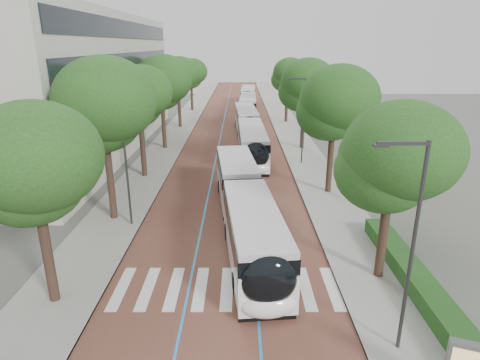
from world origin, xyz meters
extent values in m
plane|color=#51544C|center=(0.00, 0.00, 0.00)|extent=(160.00, 160.00, 0.00)
cube|color=brown|center=(0.00, 40.00, 0.01)|extent=(11.00, 140.00, 0.02)
cube|color=gray|center=(-7.50, 40.00, 0.06)|extent=(4.00, 140.00, 0.12)
cube|color=gray|center=(7.50, 40.00, 0.06)|extent=(4.00, 140.00, 0.12)
cube|color=gray|center=(-5.60, 40.00, 0.06)|extent=(0.20, 140.00, 0.14)
cube|color=gray|center=(5.60, 40.00, 0.06)|extent=(0.20, 140.00, 0.14)
cube|color=silver|center=(-4.80, 1.00, 0.03)|extent=(0.55, 3.60, 0.01)
cube|color=silver|center=(-3.55, 1.00, 0.03)|extent=(0.55, 3.60, 0.01)
cube|color=silver|center=(-2.30, 1.00, 0.03)|extent=(0.55, 3.60, 0.01)
cube|color=silver|center=(-1.05, 1.00, 0.03)|extent=(0.55, 3.60, 0.01)
cube|color=silver|center=(0.20, 1.00, 0.03)|extent=(0.55, 3.60, 0.01)
cube|color=silver|center=(1.45, 1.00, 0.03)|extent=(0.55, 3.60, 0.01)
cube|color=silver|center=(2.70, 1.00, 0.03)|extent=(0.55, 3.60, 0.01)
cube|color=silver|center=(3.95, 1.00, 0.03)|extent=(0.55, 3.60, 0.01)
cube|color=silver|center=(5.20, 1.00, 0.03)|extent=(0.55, 3.60, 0.01)
cube|color=#2A83D2|center=(-1.60, 40.00, 0.02)|extent=(0.12, 126.00, 0.01)
cube|color=#2A83D2|center=(1.60, 40.00, 0.02)|extent=(0.12, 126.00, 0.01)
cube|color=#A3A197|center=(-19.50, 28.00, 7.00)|extent=(18.00, 40.00, 14.00)
cube|color=black|center=(-10.45, 28.00, 3.00)|extent=(0.12, 38.00, 1.60)
cube|color=black|center=(-10.45, 28.00, 6.20)|extent=(0.12, 38.00, 1.60)
cube|color=black|center=(-10.45, 28.00, 9.40)|extent=(0.12, 38.00, 1.60)
cube|color=black|center=(-10.45, 28.00, 12.40)|extent=(0.12, 38.00, 1.60)
cube|color=#194718|center=(9.10, 0.00, 0.52)|extent=(1.20, 14.00, 0.80)
cylinder|color=#323235|center=(6.80, -3.00, 4.12)|extent=(0.14, 0.14, 8.00)
cube|color=#323235|center=(6.00, -3.00, 8.02)|extent=(1.70, 0.12, 0.12)
cube|color=#323235|center=(5.30, -3.00, 7.94)|extent=(0.50, 0.20, 0.10)
cylinder|color=#323235|center=(6.80, 22.00, 4.12)|extent=(0.14, 0.14, 8.00)
cube|color=#323235|center=(6.00, 22.00, 8.02)|extent=(1.70, 0.12, 0.12)
cube|color=#323235|center=(5.30, 22.00, 7.94)|extent=(0.50, 0.20, 0.10)
cylinder|color=#323235|center=(-6.10, 8.00, 4.12)|extent=(0.14, 0.14, 8.00)
cylinder|color=black|center=(-7.50, 0.00, 2.20)|extent=(0.44, 0.44, 4.41)
ellipsoid|color=#1B4817|center=(-7.50, 0.00, 6.21)|extent=(5.23, 5.23, 4.45)
cylinder|color=black|center=(-7.50, 9.00, 2.57)|extent=(0.44, 0.44, 5.14)
ellipsoid|color=#1B4817|center=(-7.50, 9.00, 7.25)|extent=(6.12, 6.12, 5.20)
cylinder|color=black|center=(-7.50, 18.00, 2.39)|extent=(0.44, 0.44, 4.78)
ellipsoid|color=#1B4817|center=(-7.50, 18.00, 6.73)|extent=(5.11, 5.11, 4.35)
cylinder|color=black|center=(-7.50, 28.00, 2.45)|extent=(0.44, 0.44, 4.90)
ellipsoid|color=#1B4817|center=(-7.50, 28.00, 6.90)|extent=(6.07, 6.07, 5.16)
cylinder|color=black|center=(-7.50, 40.00, 2.39)|extent=(0.44, 0.44, 4.78)
ellipsoid|color=#1B4817|center=(-7.50, 40.00, 6.73)|extent=(5.17, 5.17, 4.40)
cylinder|color=black|center=(-7.50, 55.00, 2.14)|extent=(0.44, 0.44, 4.28)
ellipsoid|color=#1B4817|center=(-7.50, 55.00, 6.03)|extent=(5.12, 5.12, 4.35)
cylinder|color=black|center=(7.70, 2.00, 2.11)|extent=(0.44, 0.44, 4.22)
ellipsoid|color=#1B4817|center=(7.70, 2.00, 5.94)|extent=(5.26, 5.26, 4.47)
cylinder|color=black|center=(7.70, 14.00, 2.38)|extent=(0.44, 0.44, 4.76)
ellipsoid|color=#1B4817|center=(7.70, 14.00, 6.71)|extent=(5.74, 5.74, 4.88)
cylinder|color=black|center=(7.70, 28.00, 2.36)|extent=(0.44, 0.44, 4.72)
ellipsoid|color=#1B4817|center=(7.70, 28.00, 6.66)|extent=(5.83, 5.83, 4.96)
cylinder|color=black|center=(7.70, 44.00, 2.35)|extent=(0.44, 0.44, 4.69)
ellipsoid|color=#1B4817|center=(7.70, 44.00, 6.62)|extent=(4.85, 4.85, 4.13)
cylinder|color=black|center=(1.01, 8.19, 1.77)|extent=(2.38, 1.13, 2.30)
cube|color=white|center=(1.53, 3.09, 1.26)|extent=(3.42, 9.56, 1.82)
cube|color=black|center=(1.53, 3.09, 2.40)|extent=(3.44, 9.38, 0.97)
cube|color=#B9B9BC|center=(1.53, 3.09, 3.04)|extent=(3.35, 9.37, 0.31)
cube|color=black|center=(1.53, 3.09, 0.17)|extent=(3.34, 9.19, 0.35)
cube|color=white|center=(0.58, 12.49, 1.26)|extent=(3.26, 7.95, 1.82)
cube|color=black|center=(0.58, 12.49, 2.40)|extent=(3.29, 7.80, 0.97)
cube|color=#B9B9BC|center=(0.58, 12.49, 3.04)|extent=(3.20, 7.79, 0.31)
cube|color=black|center=(0.58, 12.49, 0.17)|extent=(3.18, 7.64, 0.35)
ellipsoid|color=black|center=(1.98, -1.42, 2.00)|extent=(2.45, 1.33, 2.28)
ellipsoid|color=white|center=(1.99, -1.47, 0.86)|extent=(2.44, 1.23, 1.14)
cylinder|color=black|center=(0.63, 0.70, 0.50)|extent=(0.40, 1.02, 1.00)
cylinder|color=black|center=(2.88, 0.93, 0.50)|extent=(0.40, 1.02, 1.00)
cylinder|color=black|center=(-0.71, 14.04, 0.50)|extent=(0.40, 1.02, 1.00)
cylinder|color=black|center=(1.54, 14.26, 0.50)|extent=(0.40, 1.02, 1.00)
cylinder|color=black|center=(0.10, 6.04, 0.50)|extent=(0.40, 1.02, 1.00)
cylinder|color=black|center=(2.34, 6.26, 0.50)|extent=(0.40, 1.02, 1.00)
cube|color=white|center=(2.03, 23.54, 1.26)|extent=(2.80, 12.06, 1.82)
cube|color=black|center=(2.03, 23.54, 2.40)|extent=(2.84, 11.82, 0.97)
cube|color=#B9B9BC|center=(2.03, 23.54, 3.04)|extent=(2.75, 11.82, 0.31)
cube|color=black|center=(2.03, 23.54, 0.17)|extent=(2.74, 11.58, 0.35)
ellipsoid|color=black|center=(2.18, 17.69, 2.00)|extent=(2.38, 1.16, 2.28)
ellipsoid|color=white|center=(2.18, 17.64, 0.86)|extent=(2.37, 1.06, 1.14)
cylinder|color=black|center=(1.00, 19.91, 0.50)|extent=(0.33, 1.01, 1.00)
cylinder|color=black|center=(3.25, 19.97, 0.50)|extent=(0.33, 1.01, 1.00)
cylinder|color=black|center=(0.81, 27.31, 0.50)|extent=(0.33, 1.01, 1.00)
cylinder|color=black|center=(3.07, 27.37, 0.50)|extent=(0.33, 1.01, 1.00)
cube|color=white|center=(1.66, 36.41, 1.26)|extent=(3.12, 12.11, 1.82)
cube|color=black|center=(1.66, 36.41, 2.40)|extent=(3.15, 11.88, 0.97)
cube|color=#B9B9BC|center=(1.66, 36.41, 3.04)|extent=(3.06, 11.87, 0.31)
cube|color=black|center=(1.66, 36.41, 0.17)|extent=(3.05, 11.63, 0.35)
ellipsoid|color=black|center=(1.97, 30.57, 2.00)|extent=(2.40, 1.22, 2.28)
ellipsoid|color=white|center=(1.97, 30.52, 0.86)|extent=(2.40, 1.12, 1.14)
cylinder|color=black|center=(0.72, 32.75, 0.50)|extent=(0.35, 1.01, 1.00)
cylinder|color=black|center=(2.98, 32.87, 0.50)|extent=(0.35, 1.01, 1.00)
cylinder|color=black|center=(0.34, 40.14, 0.50)|extent=(0.35, 1.01, 1.00)
cylinder|color=black|center=(2.59, 40.26, 0.50)|extent=(0.35, 1.01, 1.00)
cube|color=white|center=(2.12, 48.91, 1.26)|extent=(2.83, 12.07, 1.82)
cube|color=black|center=(2.12, 48.91, 2.40)|extent=(2.87, 11.83, 0.97)
cube|color=#B9B9BC|center=(2.12, 48.91, 3.04)|extent=(2.78, 11.82, 0.31)
cube|color=black|center=(2.12, 48.91, 0.17)|extent=(2.77, 11.58, 0.35)
ellipsoid|color=black|center=(1.95, 43.06, 2.00)|extent=(2.38, 1.17, 2.28)
ellipsoid|color=white|center=(1.95, 43.01, 0.86)|extent=(2.38, 1.07, 1.14)
cylinder|color=black|center=(0.89, 45.34, 0.50)|extent=(0.33, 1.01, 1.00)
cylinder|color=black|center=(3.15, 45.28, 0.50)|extent=(0.33, 1.01, 1.00)
cylinder|color=black|center=(1.09, 52.74, 0.50)|extent=(0.33, 1.01, 1.00)
cylinder|color=black|center=(3.35, 52.68, 0.50)|extent=(0.33, 1.01, 1.00)
cube|color=white|center=(2.45, 62.39, 1.26)|extent=(3.08, 12.11, 1.82)
cube|color=black|center=(2.45, 62.39, 2.40)|extent=(3.11, 11.87, 0.97)
cube|color=#B9B9BC|center=(2.45, 62.39, 3.04)|extent=(3.02, 11.86, 0.31)
cube|color=black|center=(2.45, 62.39, 0.17)|extent=(3.00, 11.62, 0.35)
ellipsoid|color=black|center=(2.17, 56.55, 2.00)|extent=(2.40, 1.21, 2.28)
ellipsoid|color=white|center=(2.17, 56.50, 0.86)|extent=(2.40, 1.11, 1.14)
cylinder|color=black|center=(1.15, 58.85, 0.50)|extent=(0.35, 1.01, 1.00)
cylinder|color=black|center=(3.41, 58.74, 0.50)|extent=(0.35, 1.01, 1.00)
cylinder|color=black|center=(1.51, 66.24, 0.50)|extent=(0.35, 1.01, 1.00)
cylinder|color=black|center=(3.77, 66.14, 0.50)|extent=(0.35, 1.01, 1.00)
camera|label=1|loc=(0.81, -15.35, 10.99)|focal=30.00mm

